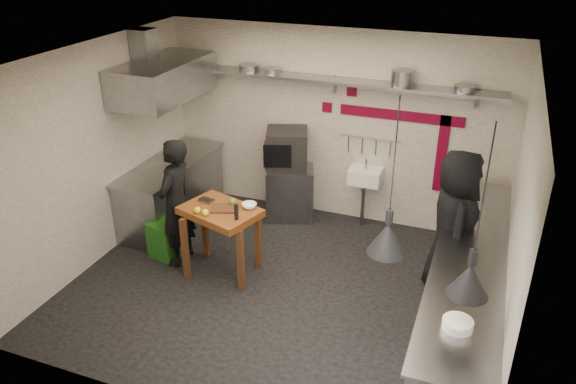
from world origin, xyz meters
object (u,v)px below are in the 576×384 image
(combi_oven, at_px, (287,149))
(green_bin, at_px, (167,239))
(oven_stand, at_px, (290,191))
(prep_table, at_px, (222,241))
(chef_left, at_px, (176,203))
(chef_right, at_px, (454,224))

(combi_oven, relative_size, green_bin, 1.16)
(combi_oven, bearing_deg, oven_stand, 37.94)
(combi_oven, distance_m, prep_table, 1.84)
(oven_stand, height_order, chef_left, chef_left)
(combi_oven, bearing_deg, prep_table, -116.61)
(prep_table, distance_m, chef_left, 0.76)
(combi_oven, distance_m, green_bin, 2.13)
(oven_stand, xyz_separation_m, green_bin, (-1.14, -1.66, -0.15))
(oven_stand, xyz_separation_m, chef_right, (2.46, -1.13, 0.51))
(combi_oven, bearing_deg, chef_left, -137.01)
(prep_table, relative_size, chef_right, 0.51)
(oven_stand, bearing_deg, chef_left, -137.16)
(chef_right, bearing_deg, combi_oven, 55.06)
(green_bin, height_order, prep_table, prep_table)
(green_bin, xyz_separation_m, prep_table, (0.89, -0.10, 0.21))
(green_bin, bearing_deg, chef_left, -12.02)
(oven_stand, bearing_deg, green_bin, -143.78)
(chef_left, distance_m, chef_right, 3.41)
(oven_stand, height_order, chef_right, chef_right)
(combi_oven, distance_m, chef_left, 1.90)
(combi_oven, bearing_deg, chef_right, -42.95)
(chef_left, xyz_separation_m, chef_right, (3.36, 0.58, 0.06))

